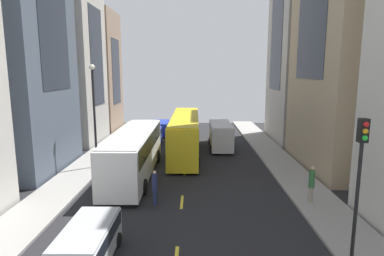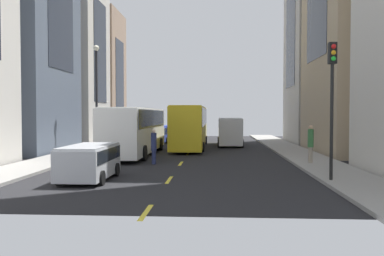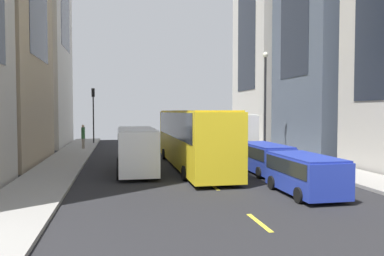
{
  "view_description": "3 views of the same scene",
  "coord_description": "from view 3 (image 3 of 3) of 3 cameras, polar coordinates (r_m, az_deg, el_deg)",
  "views": [
    {
      "loc": [
        0.76,
        -27.26,
        7.65
      ],
      "look_at": [
        0.48,
        6.03,
        1.87
      ],
      "focal_mm": 30.37,
      "sensor_mm": 36.0,
      "label": 1
    },
    {
      "loc": [
        2.09,
        -32.96,
        2.95
      ],
      "look_at": [
        0.1,
        0.65,
        1.79
      ],
      "focal_mm": 38.06,
      "sensor_mm": 36.0,
      "label": 2
    },
    {
      "loc": [
        4.38,
        26.32,
        3.56
      ],
      "look_at": [
        -0.26,
        2.44,
        2.47
      ],
      "focal_mm": 35.57,
      "sensor_mm": 36.0,
      "label": 3
    }
  ],
  "objects": [
    {
      "name": "sidewalk_west",
      "position": [
        29.3,
        14.16,
        -4.34
      ],
      "size": [
        2.87,
        44.0,
        0.15
      ],
      "primitive_type": "cube",
      "color": "gray",
      "rests_on": "ground"
    },
    {
      "name": "car_blue_0",
      "position": [
        21.99,
        10.87,
        -4.17
      ],
      "size": [
        1.94,
        4.58,
        1.68
      ],
      "color": "#2338AD",
      "rests_on": "ground"
    },
    {
      "name": "ground_plane",
      "position": [
        26.92,
        -1.54,
        -5.03
      ],
      "size": [
        42.9,
        42.9,
        0.0
      ],
      "primitive_type": "plane",
      "color": "black"
    },
    {
      "name": "lane_stripe_1",
      "position": [
        41.7,
        -4.94,
        -2.33
      ],
      "size": [
        0.16,
        2.0,
        0.01
      ],
      "primitive_type": "cube",
      "color": "yellow",
      "rests_on": "ground"
    },
    {
      "name": "lane_stripe_3",
      "position": [
        29.86,
        -2.49,
        -4.27
      ],
      "size": [
        0.16,
        2.0,
        0.01
      ],
      "primitive_type": "cube",
      "color": "yellow",
      "rests_on": "ground"
    },
    {
      "name": "sidewalk_east",
      "position": [
        26.79,
        -18.77,
        -5.04
      ],
      "size": [
        2.87,
        44.0,
        0.15
      ],
      "primitive_type": "cube",
      "color": "gray",
      "rests_on": "ground"
    },
    {
      "name": "city_bus_white",
      "position": [
        31.43,
        3.88,
        -0.26
      ],
      "size": [
        2.8,
        12.16,
        3.35
      ],
      "color": "silver",
      "rests_on": "ground"
    },
    {
      "name": "pedestrian_waiting_curb",
      "position": [
        35.82,
        -16.01,
        -1.12
      ],
      "size": [
        0.33,
        0.33,
        2.16
      ],
      "rotation": [
        0.0,
        0.0,
        0.63
      ],
      "color": "gray",
      "rests_on": "ground"
    },
    {
      "name": "traffic_light_near_corner",
      "position": [
        41.86,
        -14.59,
        3.36
      ],
      "size": [
        0.32,
        0.44,
        5.81
      ],
      "color": "black",
      "rests_on": "ground"
    },
    {
      "name": "streetlamp_near",
      "position": [
        30.77,
        10.92,
        5.22
      ],
      "size": [
        0.44,
        0.44,
        8.06
      ],
      "color": "black",
      "rests_on": "ground"
    },
    {
      "name": "car_silver_2",
      "position": [
        42.41,
        -0.22,
        -1.0
      ],
      "size": [
        2.01,
        4.08,
        1.56
      ],
      "color": "#B7BABF",
      "rests_on": "ground"
    },
    {
      "name": "streetcar_yellow",
      "position": [
        23.91,
        -0.04,
        -0.87
      ],
      "size": [
        2.7,
        14.16,
        3.59
      ],
      "color": "yellow",
      "rests_on": "ground"
    },
    {
      "name": "car_blue_1",
      "position": [
        16.86,
        16.59,
        -6.29
      ],
      "size": [
        2.04,
        4.22,
        1.68
      ],
      "color": "#2338AD",
      "rests_on": "ground"
    },
    {
      "name": "lane_stripe_6",
      "position": [
        12.65,
        10.04,
        -13.78
      ],
      "size": [
        0.16,
        2.0,
        0.01
      ],
      "primitive_type": "cube",
      "color": "yellow",
      "rests_on": "ground"
    },
    {
      "name": "lane_stripe_2",
      "position": [
        35.77,
        -3.92,
        -3.14
      ],
      "size": [
        0.16,
        2.0,
        0.01
      ],
      "primitive_type": "cube",
      "color": "yellow",
      "rests_on": "ground"
    },
    {
      "name": "lane_stripe_5",
      "position": [
        18.21,
        3.17,
        -8.68
      ],
      "size": [
        0.16,
        2.0,
        0.01
      ],
      "primitive_type": "cube",
      "color": "yellow",
      "rests_on": "ground"
    },
    {
      "name": "lane_stripe_4",
      "position": [
        23.99,
        -0.36,
        -5.95
      ],
      "size": [
        0.16,
        2.0,
        0.01
      ],
      "primitive_type": "cube",
      "color": "yellow",
      "rests_on": "ground"
    },
    {
      "name": "pedestrian_crossing_near",
      "position": [
        36.27,
        -1.56,
        -1.33
      ],
      "size": [
        0.33,
        0.33,
        2.06
      ],
      "rotation": [
        0.0,
        0.0,
        2.18
      ],
      "color": "navy",
      "rests_on": "ground"
    },
    {
      "name": "delivery_van_white",
      "position": [
        21.75,
        -8.29,
        -2.85
      ],
      "size": [
        2.25,
        5.88,
        2.58
      ],
      "color": "white",
      "rests_on": "ground"
    },
    {
      "name": "building_west_0",
      "position": [
        45.75,
        14.22,
        14.44
      ],
      "size": [
        9.98,
        10.32,
        26.06
      ],
      "color": "beige",
      "rests_on": "ground"
    },
    {
      "name": "lane_stripe_0",
      "position": [
        47.65,
        -5.7,
        -1.72
      ],
      "size": [
        0.16,
        2.0,
        0.01
      ],
      "primitive_type": "cube",
      "color": "yellow",
      "rests_on": "ground"
    }
  ]
}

